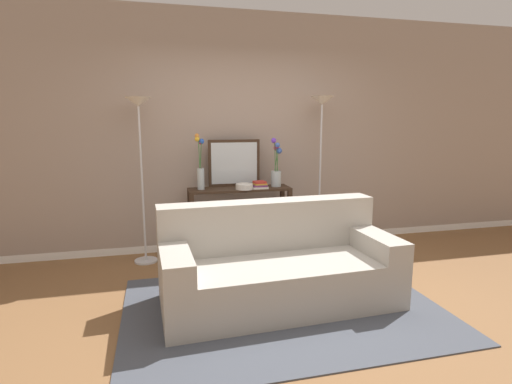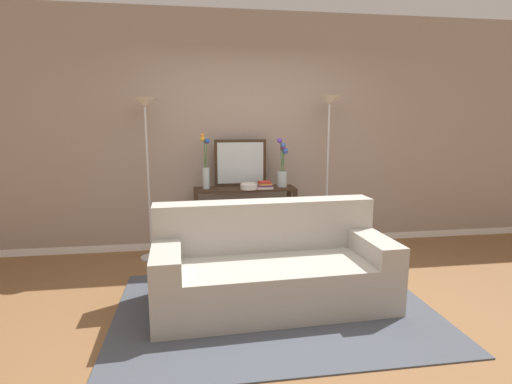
% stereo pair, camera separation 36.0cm
% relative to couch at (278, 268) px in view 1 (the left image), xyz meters
% --- Properties ---
extents(ground_plane, '(16.00, 16.00, 0.02)m').
position_rel_couch_xyz_m(ground_plane, '(0.03, -0.22, -0.32)').
color(ground_plane, brown).
extents(back_wall, '(12.00, 0.15, 2.91)m').
position_rel_couch_xyz_m(back_wall, '(0.03, 1.74, 1.14)').
color(back_wall, white).
rests_on(back_wall, ground).
extents(area_rug, '(2.70, 1.91, 0.01)m').
position_rel_couch_xyz_m(area_rug, '(0.00, -0.16, -0.31)').
color(area_rug, '#474C56').
rests_on(area_rug, ground).
extents(couch, '(2.08, 0.99, 0.88)m').
position_rel_couch_xyz_m(couch, '(0.00, 0.00, 0.00)').
color(couch, '#ADA89E').
rests_on(couch, ground).
extents(console_table, '(1.22, 0.35, 0.82)m').
position_rel_couch_xyz_m(console_table, '(-0.06, 1.39, 0.25)').
color(console_table, '#382619').
rests_on(console_table, ground).
extents(floor_lamp_left, '(0.28, 0.28, 1.87)m').
position_rel_couch_xyz_m(floor_lamp_left, '(-1.18, 1.36, 1.15)').
color(floor_lamp_left, silver).
rests_on(floor_lamp_left, ground).
extents(floor_lamp_right, '(0.28, 0.28, 1.90)m').
position_rel_couch_xyz_m(floor_lamp_right, '(0.96, 1.36, 1.18)').
color(floor_lamp_right, silver).
rests_on(floor_lamp_right, ground).
extents(wall_mirror, '(0.63, 0.02, 0.57)m').
position_rel_couch_xyz_m(wall_mirror, '(-0.09, 1.53, 0.79)').
color(wall_mirror, '#382619').
rests_on(wall_mirror, console_table).
extents(vase_tall_flowers, '(0.11, 0.10, 0.65)m').
position_rel_couch_xyz_m(vase_tall_flowers, '(-0.52, 1.40, 0.77)').
color(vase_tall_flowers, silver).
rests_on(vase_tall_flowers, console_table).
extents(vase_short_flowers, '(0.14, 0.14, 0.59)m').
position_rel_couch_xyz_m(vase_short_flowers, '(0.40, 1.40, 0.71)').
color(vase_short_flowers, silver).
rests_on(vase_short_flowers, console_table).
extents(fruit_bowl, '(0.21, 0.21, 0.07)m').
position_rel_couch_xyz_m(fruit_bowl, '(-0.02, 1.28, 0.54)').
color(fruit_bowl, silver).
rests_on(fruit_bowl, console_table).
extents(book_stack, '(0.19, 0.16, 0.09)m').
position_rel_couch_xyz_m(book_stack, '(0.17, 1.30, 0.54)').
color(book_stack, silver).
rests_on(book_stack, console_table).
extents(book_row_under_console, '(0.31, 0.17, 0.12)m').
position_rel_couch_xyz_m(book_row_under_console, '(-0.41, 1.39, -0.25)').
color(book_row_under_console, '#236033').
rests_on(book_row_under_console, ground).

